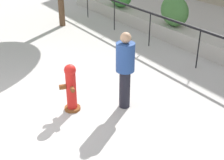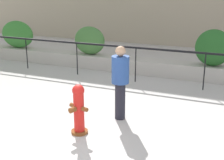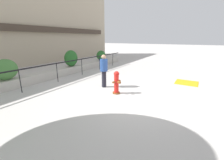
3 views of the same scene
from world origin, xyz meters
The scene contains 8 objects.
ground_plane centered at (0.00, 0.00, 0.00)m, with size 120.00×120.00×0.00m, color #BCB7B2.
planter_wall_low centered at (0.00, 6.00, 0.25)m, with size 18.00×0.70×0.50m, color #B7B2A8.
fence_railing_segment centered at (0.00, 4.90, 1.02)m, with size 15.00×0.05×1.15m.
hedge_bush_0 centered at (-5.57, 6.00, 1.06)m, with size 1.50×0.68×1.11m, color #387F33.
hedge_bush_1 centered at (-2.21, 6.00, 1.02)m, with size 1.22×0.61×1.05m, color #427538.
hedge_bush_2 centered at (2.23, 6.00, 1.09)m, with size 1.15×0.70×1.18m, color #235B23.
fire_hydrant centered at (0.12, 0.94, 0.55)m, with size 0.48×0.47×1.08m.
pedestrian centered at (0.63, 1.99, 0.99)m, with size 0.55×0.55×1.73m.
Camera 2 is at (3.13, -4.31, 3.02)m, focal length 50.00 mm.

